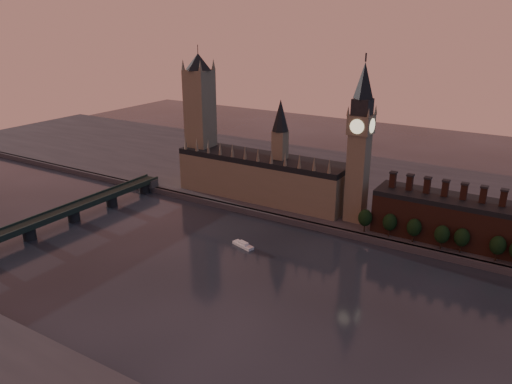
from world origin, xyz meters
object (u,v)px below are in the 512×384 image
westminster_bridge (48,220)px  victoria_tower (200,117)px  big_ben (360,142)px  river_boat (243,245)px

westminster_bridge → victoria_tower: bearing=73.4°
big_ben → westminster_bridge: 205.83m
westminster_bridge → river_boat: size_ratio=12.58×
big_ben → river_boat: bearing=-124.3°
westminster_bridge → river_boat: bearing=21.2°
victoria_tower → westminster_bridge: 133.21m
victoria_tower → westminster_bridge: size_ratio=0.54×
river_boat → victoria_tower: bearing=157.0°
westminster_bridge → river_boat: 128.63m
victoria_tower → big_ben: (130.00, -5.00, -2.26)m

